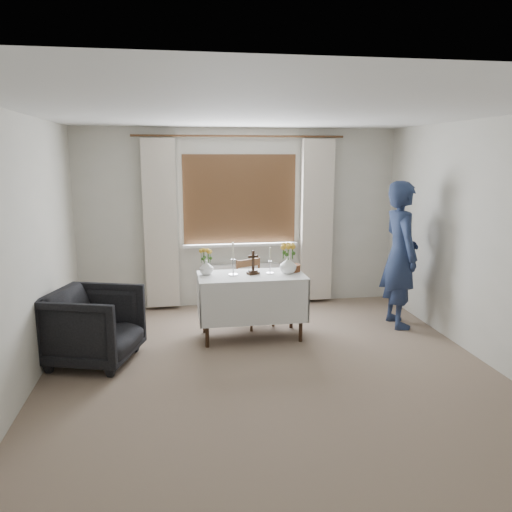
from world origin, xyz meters
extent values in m
plane|color=gray|center=(0.00, 0.00, 0.00)|extent=(5.00, 5.00, 0.00)
cube|color=silver|center=(-0.05, 1.11, 0.38)|extent=(1.24, 0.64, 0.76)
imported|color=black|center=(-1.77, 0.65, 0.39)|extent=(1.06, 1.05, 0.78)
imported|color=navy|center=(1.85, 1.25, 0.91)|extent=(0.46, 0.68, 1.82)
cube|color=white|center=(0.00, 2.42, 0.30)|extent=(1.10, 0.10, 0.60)
imported|color=white|center=(-0.56, 1.20, 0.85)|extent=(0.20, 0.20, 0.17)
imported|color=white|center=(0.39, 1.11, 0.87)|extent=(0.21, 0.21, 0.21)
cylinder|color=brown|center=(0.46, 1.22, 0.80)|extent=(0.24, 0.24, 0.08)
camera|label=1|loc=(-0.89, -4.46, 2.12)|focal=35.00mm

